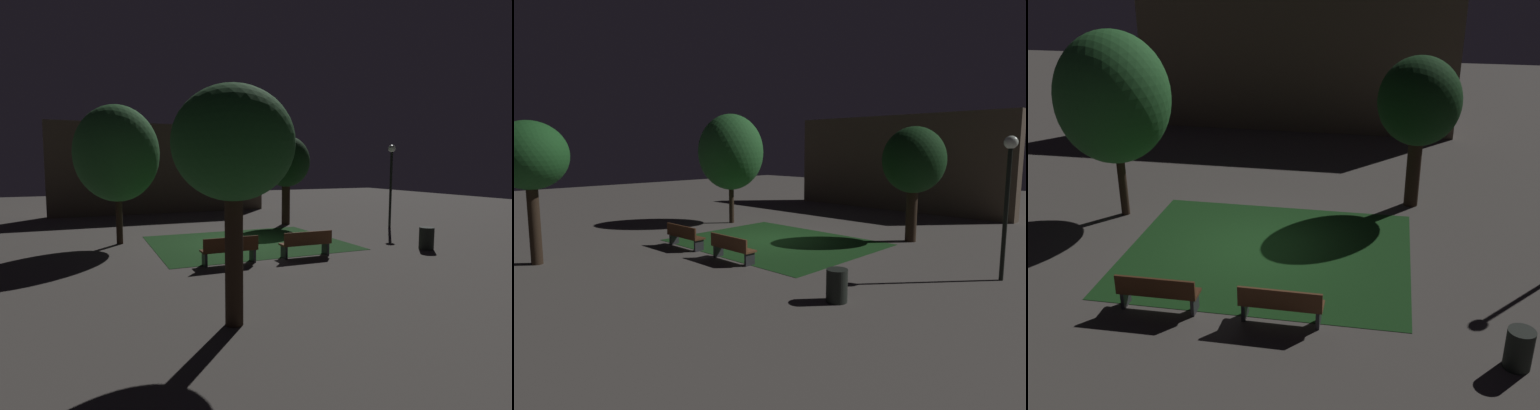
{
  "view_description": "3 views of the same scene",
  "coord_description": "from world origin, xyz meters",
  "views": [
    {
      "loc": [
        -5.5,
        -15.22,
        3.11
      ],
      "look_at": [
        0.49,
        -0.98,
        1.59
      ],
      "focal_mm": 28.76,
      "sensor_mm": 36.0,
      "label": 1
    },
    {
      "loc": [
        11.93,
        -12.25,
        3.74
      ],
      "look_at": [
        -0.57,
        0.5,
        1.35
      ],
      "focal_mm": 29.9,
      "sensor_mm": 36.0,
      "label": 2
    },
    {
      "loc": [
        3.36,
        -13.94,
        7.37
      ],
      "look_at": [
        0.77,
        0.38,
        1.15
      ],
      "focal_mm": 42.24,
      "sensor_mm": 36.0,
      "label": 3
    }
  ],
  "objects": [
    {
      "name": "bench_lawn_edge",
      "position": [
        -1.37,
        -3.3,
        0.48
      ],
      "size": [
        1.8,
        0.49,
        0.88
      ],
      "color": "#512D19",
      "rests_on": "ground"
    },
    {
      "name": "tree_lawn_side",
      "position": [
        -4.28,
        1.52,
        3.53
      ],
      "size": [
        3.21,
        3.21,
        5.4
      ],
      "color": "#2D2116",
      "rests_on": "ground"
    },
    {
      "name": "grass_lawn",
      "position": [
        0.44,
        -0.2,
        0.01
      ],
      "size": [
        7.38,
        6.0,
        0.01
      ],
      "primitive_type": "cube",
      "color": "#194219",
      "rests_on": "ground"
    },
    {
      "name": "trash_bin",
      "position": [
        6.07,
        -3.93,
        0.41
      ],
      "size": [
        0.53,
        0.53,
        0.82
      ],
      "primitive_type": "cylinder",
      "color": "black",
      "rests_on": "ground"
    },
    {
      "name": "building_wall_backdrop",
      "position": [
        -0.77,
        11.52,
        2.83
      ],
      "size": [
        13.56,
        0.8,
        5.67
      ],
      "primitive_type": "cube",
      "color": "brown",
      "rests_on": "ground"
    },
    {
      "name": "bench_front_left",
      "position": [
        1.37,
        -3.3,
        0.48
      ],
      "size": [
        1.8,
        0.49,
        0.88
      ],
      "color": "brown",
      "rests_on": "ground"
    },
    {
      "name": "tree_near_wall",
      "position": [
        4.17,
        3.77,
        3.22
      ],
      "size": [
        2.45,
        2.45,
        4.59
      ],
      "color": "#2D2116",
      "rests_on": "ground"
    },
    {
      "name": "ground_plane",
      "position": [
        0.0,
        0.0,
        0.0
      ],
      "size": [
        60.0,
        60.0,
        0.0
      ],
      "primitive_type": "plane",
      "color": "#56514C"
    }
  ]
}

